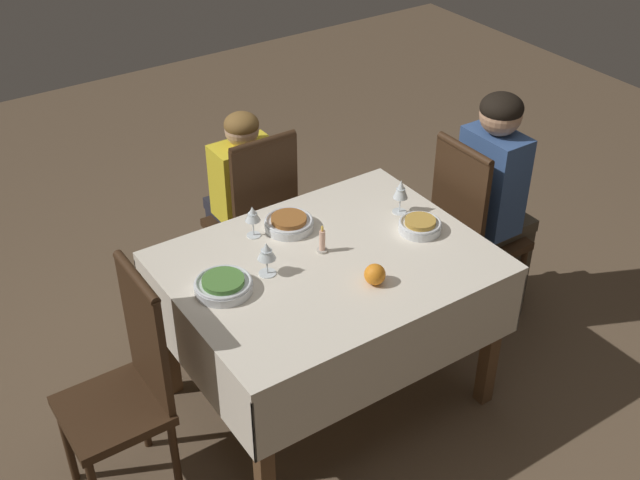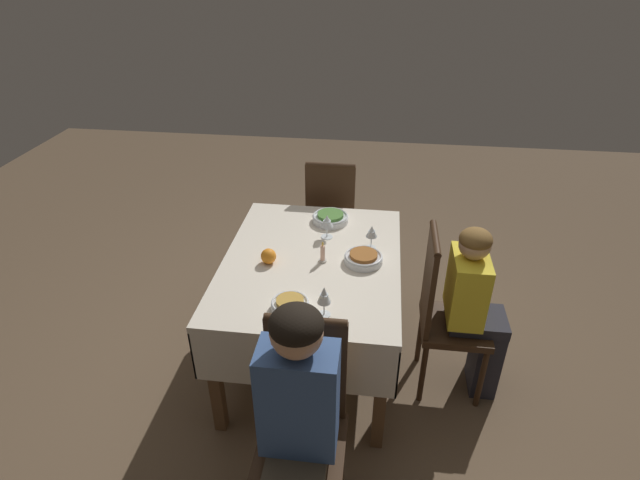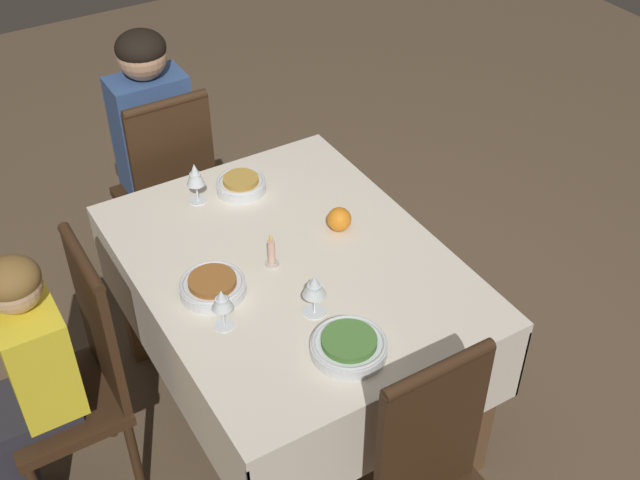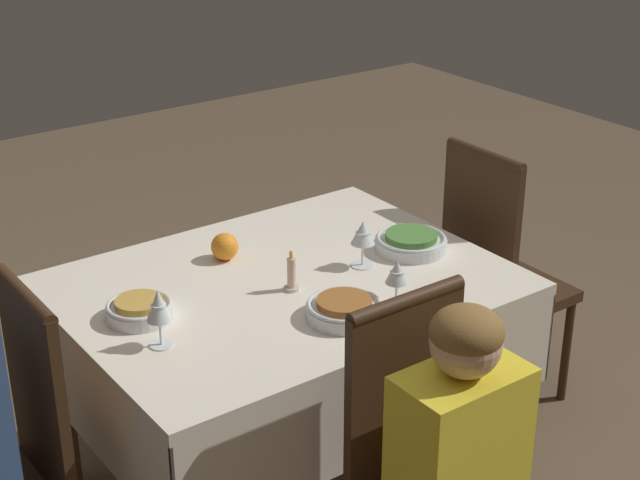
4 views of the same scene
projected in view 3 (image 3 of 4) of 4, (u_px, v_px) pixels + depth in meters
The scene contains 14 objects.
ground_plane at pixel (295, 407), 3.09m from camera, with size 8.00×8.00×0.00m, color brown.
dining_table at pixel (291, 284), 2.69m from camera, with size 1.26×0.96×0.74m.
chair_east at pixel (169, 189), 3.31m from camera, with size 0.37×0.37×0.99m.
chair_north at pixel (78, 375), 2.52m from camera, with size 0.37×0.37×0.99m.
person_adult_denim at pixel (151, 143), 3.32m from camera, with size 0.34×0.30×1.18m.
person_child_yellow at pixel (23, 387), 2.43m from camera, with size 0.30×0.33×1.04m.
bowl_east at pixel (241, 184), 2.92m from camera, with size 0.18×0.18×0.06m.
wine_glass_east at pixel (195, 176), 2.81m from camera, with size 0.06×0.06×0.16m.
bowl_north at pixel (213, 286), 2.49m from camera, with size 0.21×0.21×0.06m.
wine_glass_north at pixel (222, 301), 2.33m from camera, with size 0.06×0.06×0.14m.
bowl_west at pixel (349, 345), 2.29m from camera, with size 0.22×0.22×0.06m.
wine_glass_west at pixel (314, 287), 2.37m from camera, with size 0.07×0.07×0.15m.
candle_centerpiece at pixel (272, 254), 2.58m from camera, with size 0.04×0.04×0.12m.
orange_fruit at pixel (339, 219), 2.73m from camera, with size 0.08×0.08×0.08m, color orange.
Camera 3 is at (-1.76, 0.94, 2.45)m, focal length 45.00 mm.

